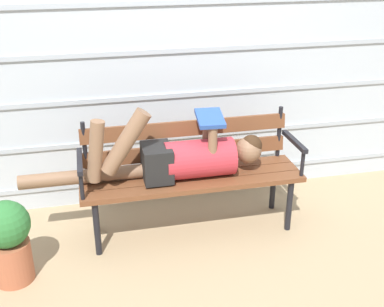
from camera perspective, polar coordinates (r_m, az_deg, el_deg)
ground_plane at (r=3.58m, az=0.67°, el=-10.35°), size 12.00×12.00×0.00m
house_siding at (r=3.79m, az=-2.04°, el=12.02°), size 5.39×0.08×2.45m
park_bench at (r=3.54m, az=-0.23°, el=-1.61°), size 1.59×0.43×0.85m
reclining_person at (r=3.41m, az=-1.58°, el=-0.41°), size 1.71×0.27×0.57m
potted_plant at (r=3.28m, az=-20.65°, el=-9.34°), size 0.30×0.30×0.56m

